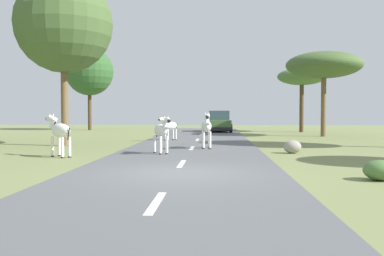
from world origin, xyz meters
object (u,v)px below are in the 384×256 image
tree_5 (324,65)px  rock_0 (292,147)px  bush_0 (381,170)px  zebra_0 (206,127)px  zebra_3 (169,126)px  tree_2 (89,72)px  car_0 (219,122)px  zebra_1 (161,131)px  zebra_2 (59,131)px  tree_7 (64,25)px  tree_3 (302,77)px

tree_5 → rock_0: size_ratio=8.10×
bush_0 → zebra_0: bearing=117.6°
rock_0 → zebra_3: bearing=128.6°
tree_2 → tree_5: bearing=-26.6°
rock_0 → car_0: bearing=98.8°
zebra_0 → car_0: (0.67, 16.98, -0.18)m
zebra_1 → tree_5: tree_5 is taller
zebra_1 → tree_2: 25.46m
zebra_2 → tree_2: 25.19m
zebra_1 → zebra_3: 8.31m
car_0 → tree_2: (-11.96, 3.62, 4.55)m
zebra_0 → bush_0: 9.75m
zebra_0 → zebra_2: (-5.45, -3.50, -0.05)m
car_0 → tree_7: tree_7 is taller
zebra_0 → tree_7: 8.84m
zebra_1 → tree_7: tree_7 is taller
zebra_0 → rock_0: zebra_0 is taller
zebra_2 → zebra_3: (3.18, 9.23, -0.10)m
zebra_2 → car_0: bearing=24.3°
tree_5 → rock_0: (-4.27, -12.62, -4.61)m
zebra_0 → tree_7: bearing=-18.0°
zebra_2 → rock_0: size_ratio=2.28×
zebra_3 → rock_0: zebra_3 is taller
car_0 → rock_0: bearing=96.7°
tree_2 → tree_7: tree_7 is taller
tree_3 → tree_7: size_ratio=0.63×
zebra_1 → zebra_3: zebra_1 is taller
zebra_3 → tree_7: bearing=81.4°
zebra_0 → tree_3: tree_3 is taller
zebra_2 → tree_3: tree_3 is taller
tree_7 → rock_0: (10.64, -3.36, -5.73)m
zebra_0 → tree_2: size_ratio=0.23×
zebra_3 → tree_2: tree_2 is taller
car_0 → bush_0: bearing=96.4°
zebra_1 → zebra_3: bearing=-113.4°
tree_2 → bush_0: 33.61m
zebra_2 → tree_5: tree_5 is taller
zebra_0 → zebra_2: zebra_0 is taller
zebra_1 → zebra_2: bearing=-13.1°
rock_0 → zebra_1: bearing=-169.2°
zebra_3 → car_0: size_ratio=0.32×
zebra_1 → tree_5: bearing=-152.2°
zebra_1 → rock_0: 5.40m
tree_7 → rock_0: 12.54m
bush_0 → rock_0: 7.12m
zebra_3 → bush_0: bearing=157.5°
zebra_3 → tree_7: tree_7 is taller
zebra_0 → zebra_1: zebra_0 is taller
tree_3 → tree_5: bearing=-87.8°
zebra_2 → tree_7: (-1.64, 5.29, 5.03)m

